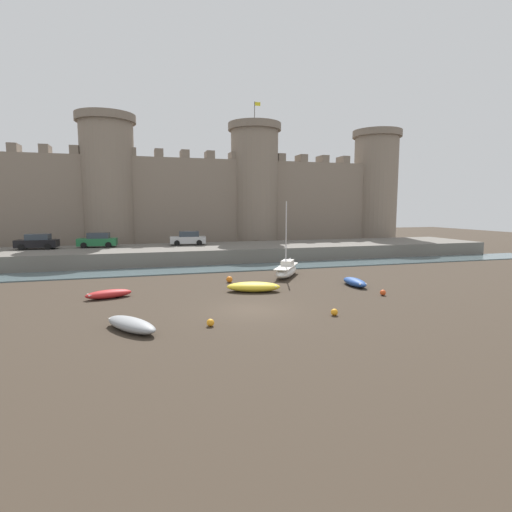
{
  "coord_description": "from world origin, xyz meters",
  "views": [
    {
      "loc": [
        -6.16,
        -22.1,
        6.03
      ],
      "look_at": [
        1.87,
        5.49,
        2.5
      ],
      "focal_mm": 28.0,
      "sensor_mm": 36.0,
      "label": 1
    }
  ],
  "objects_px": {
    "rowboat_foreground_centre": "(355,282)",
    "mooring_buoy_off_centre": "(383,293)",
    "car_quay_centre_east": "(37,242)",
    "mooring_buoy_near_shore": "(229,279)",
    "rowboat_foreground_right": "(254,287)",
    "mooring_buoy_near_channel": "(210,323)",
    "rowboat_near_channel_right": "(131,324)",
    "car_quay_centre_west": "(98,240)",
    "car_quay_east": "(188,238)",
    "rowboat_midflat_left": "(109,294)",
    "mooring_buoy_mid_mud": "(334,312)",
    "sailboat_foreground_left": "(286,270)"
  },
  "relations": [
    {
      "from": "mooring_buoy_off_centre",
      "to": "car_quay_centre_east",
      "type": "distance_m",
      "value": 35.48
    },
    {
      "from": "sailboat_foreground_left",
      "to": "rowboat_near_channel_right",
      "type": "relative_size",
      "value": 1.8
    },
    {
      "from": "rowboat_foreground_centre",
      "to": "rowboat_midflat_left",
      "type": "xyz_separation_m",
      "value": [
        -17.85,
        0.91,
        -0.02
      ]
    },
    {
      "from": "rowboat_near_channel_right",
      "to": "car_quay_centre_east",
      "type": "xyz_separation_m",
      "value": [
        -9.94,
        27.05,
        2.03
      ]
    },
    {
      "from": "rowboat_foreground_centre",
      "to": "rowboat_midflat_left",
      "type": "height_order",
      "value": "rowboat_foreground_centre"
    },
    {
      "from": "rowboat_foreground_right",
      "to": "mooring_buoy_near_channel",
      "type": "xyz_separation_m",
      "value": [
        -4.41,
        -7.47,
        -0.17
      ]
    },
    {
      "from": "mooring_buoy_mid_mud",
      "to": "car_quay_east",
      "type": "relative_size",
      "value": 0.09
    },
    {
      "from": "rowboat_foreground_centre",
      "to": "mooring_buoy_mid_mud",
      "type": "height_order",
      "value": "rowboat_foreground_centre"
    },
    {
      "from": "car_quay_centre_west",
      "to": "rowboat_midflat_left",
      "type": "bearing_deg",
      "value": -82.98
    },
    {
      "from": "car_quay_east",
      "to": "rowboat_midflat_left",
      "type": "bearing_deg",
      "value": -111.21
    },
    {
      "from": "mooring_buoy_off_centre",
      "to": "car_quay_centre_west",
      "type": "xyz_separation_m",
      "value": [
        -20.43,
        23.93,
        2.17
      ]
    },
    {
      "from": "rowboat_near_channel_right",
      "to": "mooring_buoy_near_shore",
      "type": "height_order",
      "value": "rowboat_near_channel_right"
    },
    {
      "from": "rowboat_foreground_centre",
      "to": "mooring_buoy_off_centre",
      "type": "height_order",
      "value": "rowboat_foreground_centre"
    },
    {
      "from": "mooring_buoy_mid_mud",
      "to": "car_quay_east",
      "type": "distance_m",
      "value": 28.07
    },
    {
      "from": "mooring_buoy_off_centre",
      "to": "car_quay_east",
      "type": "distance_m",
      "value": 26.14
    },
    {
      "from": "rowboat_foreground_right",
      "to": "car_quay_centre_east",
      "type": "relative_size",
      "value": 0.97
    },
    {
      "from": "rowboat_foreground_centre",
      "to": "rowboat_midflat_left",
      "type": "bearing_deg",
      "value": 177.08
    },
    {
      "from": "rowboat_near_channel_right",
      "to": "mooring_buoy_mid_mud",
      "type": "xyz_separation_m",
      "value": [
        10.85,
        -0.27,
        -0.14
      ]
    },
    {
      "from": "mooring_buoy_near_channel",
      "to": "car_quay_centre_east",
      "type": "xyz_separation_m",
      "value": [
        -13.79,
        27.4,
        2.17
      ]
    },
    {
      "from": "rowboat_near_channel_right",
      "to": "car_quay_centre_west",
      "type": "bearing_deg",
      "value": 98.29
    },
    {
      "from": "mooring_buoy_near_shore",
      "to": "car_quay_centre_west",
      "type": "xyz_separation_m",
      "value": [
        -11.32,
        16.36,
        2.11
      ]
    },
    {
      "from": "car_quay_east",
      "to": "rowboat_near_channel_right",
      "type": "bearing_deg",
      "value": -102.36
    },
    {
      "from": "rowboat_foreground_centre",
      "to": "car_quay_centre_west",
      "type": "bearing_deg",
      "value": 134.71
    },
    {
      "from": "mooring_buoy_off_centre",
      "to": "car_quay_centre_east",
      "type": "xyz_separation_m",
      "value": [
        -26.39,
        23.63,
        2.17
      ]
    },
    {
      "from": "car_quay_east",
      "to": "car_quay_centre_east",
      "type": "xyz_separation_m",
      "value": [
        -15.92,
        -0.23,
        0.0
      ]
    },
    {
      "from": "rowboat_foreground_centre",
      "to": "mooring_buoy_off_centre",
      "type": "xyz_separation_m",
      "value": [
        0.17,
        -3.46,
        -0.13
      ]
    },
    {
      "from": "rowboat_foreground_right",
      "to": "car_quay_centre_east",
      "type": "bearing_deg",
      "value": 132.4
    },
    {
      "from": "mooring_buoy_mid_mud",
      "to": "rowboat_foreground_centre",
      "type": "bearing_deg",
      "value": 52.91
    },
    {
      "from": "rowboat_near_channel_right",
      "to": "mooring_buoy_off_centre",
      "type": "bearing_deg",
      "value": 11.78
    },
    {
      "from": "rowboat_foreground_centre",
      "to": "rowboat_foreground_right",
      "type": "bearing_deg",
      "value": 178.37
    },
    {
      "from": "rowboat_foreground_centre",
      "to": "car_quay_centre_east",
      "type": "height_order",
      "value": "car_quay_centre_east"
    },
    {
      "from": "rowboat_near_channel_right",
      "to": "car_quay_centre_west",
      "type": "distance_m",
      "value": 27.72
    },
    {
      "from": "mooring_buoy_mid_mud",
      "to": "mooring_buoy_near_shore",
      "type": "bearing_deg",
      "value": 107.32
    },
    {
      "from": "rowboat_near_channel_right",
      "to": "car_quay_centre_west",
      "type": "relative_size",
      "value": 0.86
    },
    {
      "from": "car_quay_east",
      "to": "sailboat_foreground_left",
      "type": "bearing_deg",
      "value": -65.61
    },
    {
      "from": "mooring_buoy_near_channel",
      "to": "car_quay_centre_west",
      "type": "height_order",
      "value": "car_quay_centre_west"
    },
    {
      "from": "rowboat_foreground_centre",
      "to": "mooring_buoy_mid_mud",
      "type": "xyz_separation_m",
      "value": [
        -5.42,
        -7.17,
        -0.13
      ]
    },
    {
      "from": "mooring_buoy_near_shore",
      "to": "rowboat_foreground_right",
      "type": "bearing_deg",
      "value": -76.63
    },
    {
      "from": "rowboat_near_channel_right",
      "to": "car_quay_centre_east",
      "type": "bearing_deg",
      "value": 110.18
    },
    {
      "from": "mooring_buoy_mid_mud",
      "to": "rowboat_midflat_left",
      "type": "bearing_deg",
      "value": 146.99
    },
    {
      "from": "mooring_buoy_near_shore",
      "to": "car_quay_centre_east",
      "type": "xyz_separation_m",
      "value": [
        -17.28,
        16.06,
        2.11
      ]
    },
    {
      "from": "rowboat_midflat_left",
      "to": "rowboat_near_channel_right",
      "type": "bearing_deg",
      "value": -78.56
    },
    {
      "from": "mooring_buoy_mid_mud",
      "to": "car_quay_centre_east",
      "type": "distance_m",
      "value": 34.41
    },
    {
      "from": "mooring_buoy_near_shore",
      "to": "car_quay_centre_west",
      "type": "bearing_deg",
      "value": 124.69
    },
    {
      "from": "rowboat_near_channel_right",
      "to": "car_quay_east",
      "type": "xyz_separation_m",
      "value": [
        5.98,
        27.28,
        2.03
      ]
    },
    {
      "from": "mooring_buoy_near_shore",
      "to": "mooring_buoy_mid_mud",
      "type": "bearing_deg",
      "value": -72.68
    },
    {
      "from": "mooring_buoy_near_channel",
      "to": "car_quay_east",
      "type": "xyz_separation_m",
      "value": [
        2.13,
        27.63,
        2.17
      ]
    },
    {
      "from": "rowboat_midflat_left",
      "to": "car_quay_centre_east",
      "type": "distance_m",
      "value": 21.09
    },
    {
      "from": "rowboat_foreground_centre",
      "to": "mooring_buoy_off_centre",
      "type": "bearing_deg",
      "value": -87.15
    },
    {
      "from": "car_quay_east",
      "to": "car_quay_centre_east",
      "type": "distance_m",
      "value": 15.92
    }
  ]
}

